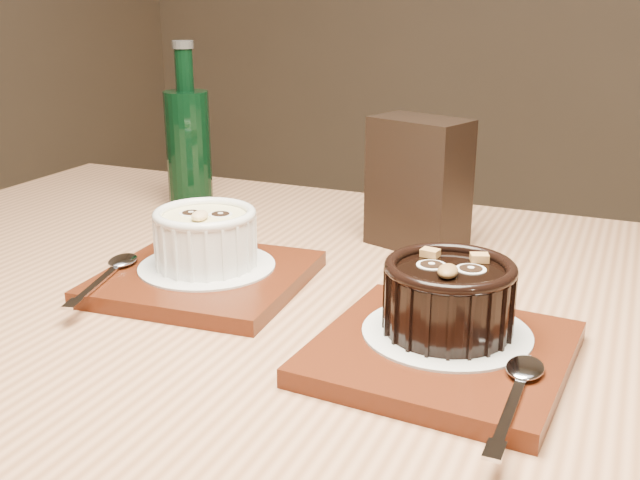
% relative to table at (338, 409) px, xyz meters
% --- Properties ---
extents(table, '(1.24, 0.86, 0.75)m').
position_rel_table_xyz_m(table, '(0.00, 0.00, 0.00)').
color(table, '#9D6844').
rests_on(table, ground).
extents(tray_left, '(0.20, 0.20, 0.01)m').
position_rel_table_xyz_m(tray_left, '(-0.14, 0.01, 0.10)').
color(tray_left, '#531F0D').
rests_on(tray_left, table).
extents(doily_left, '(0.13, 0.13, 0.00)m').
position_rel_table_xyz_m(doily_left, '(-0.15, 0.02, 0.11)').
color(doily_left, silver).
rests_on(doily_left, tray_left).
extents(ramekin_white, '(0.10, 0.10, 0.06)m').
position_rel_table_xyz_m(ramekin_white, '(-0.15, 0.02, 0.14)').
color(ramekin_white, white).
rests_on(ramekin_white, doily_left).
extents(spoon_left, '(0.07, 0.14, 0.01)m').
position_rel_table_xyz_m(spoon_left, '(-0.21, -0.04, 0.11)').
color(spoon_left, silver).
rests_on(spoon_left, tray_left).
extents(tray_right, '(0.18, 0.18, 0.01)m').
position_rel_table_xyz_m(tray_right, '(0.10, -0.04, 0.10)').
color(tray_right, '#531F0D').
rests_on(tray_right, table).
extents(doily_right, '(0.13, 0.13, 0.00)m').
position_rel_table_xyz_m(doily_right, '(0.10, -0.02, 0.11)').
color(doily_right, silver).
rests_on(doily_right, tray_right).
extents(ramekin_dark, '(0.10, 0.10, 0.06)m').
position_rel_table_xyz_m(ramekin_dark, '(0.10, -0.02, 0.14)').
color(ramekin_dark, black).
rests_on(ramekin_dark, doily_right).
extents(spoon_right, '(0.03, 0.14, 0.01)m').
position_rel_table_xyz_m(spoon_right, '(0.17, -0.09, 0.11)').
color(spoon_right, silver).
rests_on(spoon_right, tray_right).
extents(condiment_stand, '(0.11, 0.09, 0.14)m').
position_rel_table_xyz_m(condiment_stand, '(-0.00, 0.21, 0.16)').
color(condiment_stand, black).
rests_on(condiment_stand, table).
extents(green_bottle, '(0.06, 0.06, 0.21)m').
position_rel_table_xyz_m(green_bottle, '(-0.31, 0.23, 0.17)').
color(green_bottle, black).
rests_on(green_bottle, table).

